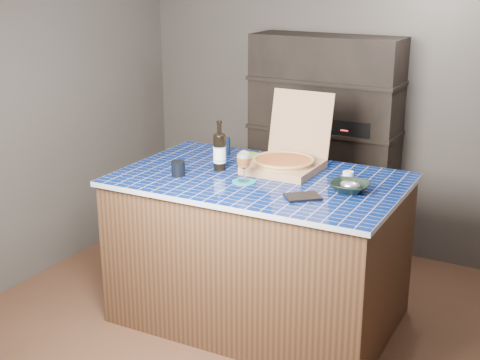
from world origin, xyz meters
The scene contains 14 objects.
room centered at (0.00, 0.00, 1.25)m, with size 3.50×3.50×3.50m.
shelving_unit centered at (0.00, 1.53, 0.90)m, with size 1.20×0.41×1.80m.
kitchen_island centered at (0.08, 0.24, 0.50)m, with size 1.86×1.21×1.01m.
pizza_box centered at (0.15, 0.47, 1.08)m, with size 0.45×0.55×0.49m.
mead_bottle centered at (-0.23, 0.25, 1.14)m, with size 0.09×0.09×0.34m.
teal_trivet centered at (0.04, 0.09, 1.01)m, with size 0.15×0.15×0.01m, color teal.
wine_glass centered at (0.04, 0.09, 1.15)m, with size 0.09×0.09×0.20m.
tumbler centered at (-0.40, 0.01, 1.06)m, with size 0.09×0.09×0.10m, color black.
dvd_case centered at (0.49, 0.00, 1.02)m, with size 0.14×0.20×0.02m, color black.
bowl centered at (0.69, 0.25, 1.04)m, with size 0.24×0.24×0.06m, color black.
foil_contents centered at (0.69, 0.25, 1.05)m, with size 0.12×0.10×0.06m, color silver.
white_jar centered at (0.61, 0.45, 1.04)m, with size 0.07×0.07×0.06m, color white.
navy_cup centered at (-0.40, 0.62, 1.07)m, with size 0.08×0.08×0.12m, color #0E1934.
green_trivet centered at (-0.24, 0.67, 1.01)m, with size 0.17×0.17×0.01m, color #8FC029.
Camera 1 is at (1.97, -3.44, 2.32)m, focal length 50.00 mm.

